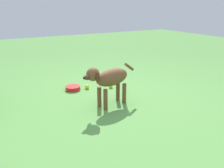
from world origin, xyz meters
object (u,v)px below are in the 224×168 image
(tennis_ball_1, at_px, (87,87))
(water_bowl, at_px, (73,88))
(tennis_ball_0, at_px, (111,86))
(dog, at_px, (109,79))

(tennis_ball_1, xyz_separation_m, water_bowl, (0.20, -0.06, -0.00))
(tennis_ball_0, bearing_deg, dog, 59.07)
(dog, relative_size, tennis_ball_0, 11.98)
(dog, distance_m, tennis_ball_0, 0.73)
(tennis_ball_0, xyz_separation_m, tennis_ball_1, (0.34, -0.14, 0.00))
(dog, bearing_deg, tennis_ball_0, -132.81)
(water_bowl, bearing_deg, dog, 105.08)
(dog, xyz_separation_m, tennis_ball_1, (0.00, -0.70, -0.33))
(dog, distance_m, water_bowl, 0.85)
(tennis_ball_0, relative_size, tennis_ball_1, 1.00)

